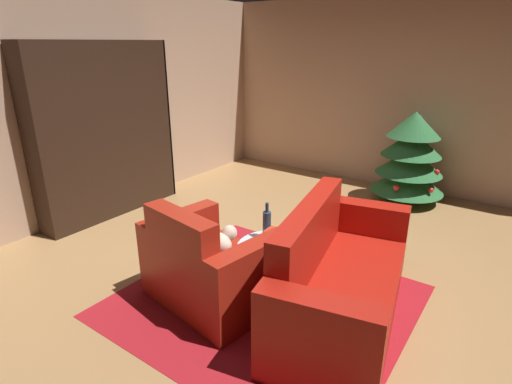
{
  "coord_description": "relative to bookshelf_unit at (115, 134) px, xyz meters",
  "views": [
    {
      "loc": [
        1.75,
        -2.92,
        2.06
      ],
      "look_at": [
        -0.17,
        -0.19,
        0.83
      ],
      "focal_mm": 28.56,
      "sensor_mm": 36.0,
      "label": 1
    }
  ],
  "objects": [
    {
      "name": "coffee_table",
      "position": [
        2.68,
        -0.5,
        -0.58
      ],
      "size": [
        0.63,
        0.63,
        0.47
      ],
      "color": "black",
      "rests_on": "ground"
    },
    {
      "name": "wall_left",
      "position": [
        -0.24,
        -0.13,
        0.34
      ],
      "size": [
        0.06,
        6.26,
        2.69
      ],
      "primitive_type": "cube",
      "color": "tan",
      "rests_on": "ground"
    },
    {
      "name": "couch_red",
      "position": [
        3.22,
        -0.43,
        -0.69
      ],
      "size": [
        1.13,
        1.93,
        0.91
      ],
      "color": "#A1180E",
      "rests_on": "ground"
    },
    {
      "name": "bookshelf_unit",
      "position": [
        0.0,
        0.0,
        0.0
      ],
      "size": [
        0.33,
        1.82,
        2.09
      ],
      "color": "black",
      "rests_on": "ground"
    },
    {
      "name": "wall_back",
      "position": [
        2.53,
        2.97,
        0.34
      ],
      "size": [
        5.59,
        0.06,
        2.69
      ],
      "primitive_type": "cube",
      "color": "tan",
      "rests_on": "ground"
    },
    {
      "name": "bottle_on_table",
      "position": [
        2.53,
        -0.4,
        -0.4
      ],
      "size": [
        0.07,
        0.07,
        0.32
      ],
      "color": "#263B4F",
      "rests_on": "coffee_table"
    },
    {
      "name": "ground_plane",
      "position": [
        2.53,
        -0.13,
        -1.0
      ],
      "size": [
        7.36,
        7.36,
        0.0
      ],
      "primitive_type": "plane",
      "color": "#9E7447"
    },
    {
      "name": "area_rug",
      "position": [
        2.66,
        -0.62,
        -1.0
      ],
      "size": [
        2.27,
        2.11,
        0.01
      ],
      "primitive_type": "cube",
      "color": "maroon",
      "rests_on": "ground"
    },
    {
      "name": "armchair_red",
      "position": [
        2.28,
        -0.87,
        -0.69
      ],
      "size": [
        1.15,
        0.92,
        0.88
      ],
      "color": "maroon",
      "rests_on": "ground"
    },
    {
      "name": "book_stack_on_table",
      "position": [
        2.68,
        -0.47,
        -0.46
      ],
      "size": [
        0.23,
        0.18,
        0.13
      ],
      "color": "#384580",
      "rests_on": "coffee_table"
    },
    {
      "name": "decorated_tree",
      "position": [
        2.94,
        2.43,
        -0.38
      ],
      "size": [
        0.96,
        0.96,
        1.23
      ],
      "color": "brown",
      "rests_on": "ground"
    }
  ]
}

